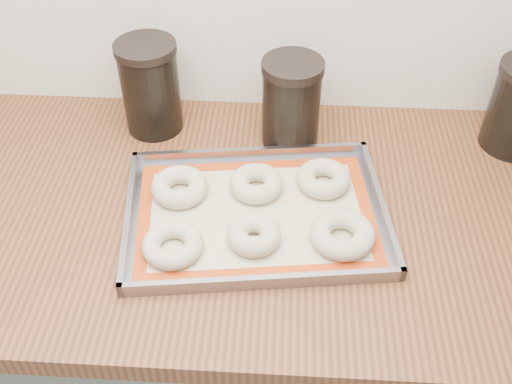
# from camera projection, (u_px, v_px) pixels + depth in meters

# --- Properties ---
(cabinet) EXTENTS (3.00, 0.65, 0.86)m
(cabinet) POSITION_uv_depth(u_px,v_px,m) (352.00, 351.00, 1.41)
(cabinet) COLOR slate
(cabinet) RESTS_ON floor
(countertop) EXTENTS (3.06, 0.68, 0.04)m
(countertop) POSITION_uv_depth(u_px,v_px,m) (379.00, 218.00, 1.10)
(countertop) COLOR brown
(countertop) RESTS_ON cabinet
(baking_tray) EXTENTS (0.50, 0.39, 0.03)m
(baking_tray) POSITION_uv_depth(u_px,v_px,m) (256.00, 214.00, 1.07)
(baking_tray) COLOR gray
(baking_tray) RESTS_ON countertop
(baking_mat) EXTENTS (0.45, 0.34, 0.00)m
(baking_mat) POSITION_uv_depth(u_px,v_px,m) (256.00, 214.00, 1.07)
(baking_mat) COLOR #C6B793
(baking_mat) RESTS_ON baking_tray
(bagel_front_left) EXTENTS (0.12, 0.12, 0.03)m
(bagel_front_left) POSITION_uv_depth(u_px,v_px,m) (173.00, 245.00, 1.00)
(bagel_front_left) COLOR #BDB192
(bagel_front_left) RESTS_ON baking_mat
(bagel_front_mid) EXTENTS (0.09, 0.09, 0.04)m
(bagel_front_mid) POSITION_uv_depth(u_px,v_px,m) (254.00, 235.00, 1.01)
(bagel_front_mid) COLOR #BDB192
(bagel_front_mid) RESTS_ON baking_mat
(bagel_front_right) EXTENTS (0.14, 0.14, 0.04)m
(bagel_front_right) POSITION_uv_depth(u_px,v_px,m) (342.00, 234.00, 1.01)
(bagel_front_right) COLOR #BDB192
(bagel_front_right) RESTS_ON baking_mat
(bagel_back_left) EXTENTS (0.12, 0.12, 0.04)m
(bagel_back_left) POSITION_uv_depth(u_px,v_px,m) (180.00, 187.00, 1.10)
(bagel_back_left) COLOR #BDB192
(bagel_back_left) RESTS_ON baking_mat
(bagel_back_mid) EXTENTS (0.13, 0.13, 0.04)m
(bagel_back_mid) POSITION_uv_depth(u_px,v_px,m) (256.00, 184.00, 1.11)
(bagel_back_mid) COLOR #BDB192
(bagel_back_mid) RESTS_ON baking_mat
(bagel_back_right) EXTENTS (0.12, 0.12, 0.03)m
(bagel_back_right) POSITION_uv_depth(u_px,v_px,m) (323.00, 179.00, 1.12)
(bagel_back_right) COLOR #BDB192
(bagel_back_right) RESTS_ON baking_mat
(canister_left) EXTENTS (0.12, 0.12, 0.19)m
(canister_left) POSITION_uv_depth(u_px,v_px,m) (150.00, 87.00, 1.20)
(canister_left) COLOR black
(canister_left) RESTS_ON countertop
(canister_mid) EXTENTS (0.12, 0.12, 0.18)m
(canister_mid) POSITION_uv_depth(u_px,v_px,m) (291.00, 103.00, 1.17)
(canister_mid) COLOR black
(canister_mid) RESTS_ON countertop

